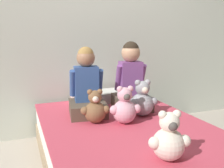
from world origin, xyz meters
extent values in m
cube|color=beige|center=(0.00, 1.11, 1.25)|extent=(8.00, 0.06, 2.50)
cube|color=#997F60|center=(0.00, 0.00, 0.09)|extent=(1.31, 2.02, 0.18)
cube|color=white|center=(0.00, 0.00, 0.27)|extent=(1.29, 1.98, 0.19)
cube|color=#C64256|center=(0.00, 0.00, 0.39)|extent=(1.30, 2.00, 0.03)
cube|color=brown|center=(-0.22, 0.46, 0.46)|extent=(0.38, 0.42, 0.12)
cube|color=#33518E|center=(-0.21, 0.52, 0.68)|extent=(0.24, 0.18, 0.32)
sphere|color=#9E7051|center=(-0.21, 0.52, 0.92)|extent=(0.17, 0.17, 0.17)
sphere|color=#A37A42|center=(-0.21, 0.52, 0.95)|extent=(0.15, 0.15, 0.15)
cylinder|color=#33518E|center=(-0.34, 0.54, 0.69)|extent=(0.08, 0.15, 0.26)
cylinder|color=#33518E|center=(-0.09, 0.50, 0.69)|extent=(0.08, 0.15, 0.26)
cube|color=brown|center=(0.23, 0.46, 0.47)|extent=(0.38, 0.38, 0.14)
cube|color=#7F4789|center=(0.24, 0.51, 0.70)|extent=(0.23, 0.19, 0.33)
sphere|color=tan|center=(0.24, 0.51, 0.95)|extent=(0.18, 0.18, 0.18)
sphere|color=#2D2319|center=(0.24, 0.51, 0.98)|extent=(0.16, 0.16, 0.16)
cylinder|color=#7F4789|center=(0.12, 0.53, 0.71)|extent=(0.08, 0.15, 0.27)
cylinder|color=#7F4789|center=(0.36, 0.50, 0.71)|extent=(0.08, 0.15, 0.27)
sphere|color=brown|center=(-0.22, 0.24, 0.49)|extent=(0.18, 0.18, 0.18)
sphere|color=brown|center=(-0.22, 0.24, 0.62)|extent=(0.11, 0.11, 0.11)
sphere|color=beige|center=(-0.23, 0.19, 0.62)|extent=(0.05, 0.05, 0.05)
sphere|color=brown|center=(-0.26, 0.25, 0.67)|extent=(0.05, 0.05, 0.05)
sphere|color=brown|center=(-0.18, 0.23, 0.67)|extent=(0.05, 0.05, 0.05)
sphere|color=brown|center=(-0.31, 0.24, 0.51)|extent=(0.07, 0.07, 0.07)
sphere|color=brown|center=(-0.14, 0.20, 0.51)|extent=(0.07, 0.07, 0.07)
sphere|color=#939399|center=(0.23, 0.25, 0.51)|extent=(0.21, 0.21, 0.21)
sphere|color=#939399|center=(0.23, 0.25, 0.66)|extent=(0.13, 0.13, 0.13)
sphere|color=beige|center=(0.22, 0.20, 0.65)|extent=(0.06, 0.06, 0.06)
sphere|color=#939399|center=(0.18, 0.26, 0.71)|extent=(0.05, 0.05, 0.05)
sphere|color=#939399|center=(0.28, 0.25, 0.71)|extent=(0.05, 0.05, 0.05)
sphere|color=#939399|center=(0.13, 0.24, 0.53)|extent=(0.08, 0.08, 0.08)
sphere|color=#939399|center=(0.33, 0.22, 0.53)|extent=(0.08, 0.08, 0.08)
sphere|color=#DBA3B2|center=(0.00, 0.14, 0.50)|extent=(0.20, 0.20, 0.20)
sphere|color=#DBA3B2|center=(0.00, 0.14, 0.64)|extent=(0.12, 0.12, 0.12)
sphere|color=#4C4742|center=(-0.01, 0.08, 0.64)|extent=(0.06, 0.06, 0.06)
sphere|color=#DBA3B2|center=(-0.04, 0.14, 0.69)|extent=(0.05, 0.05, 0.05)
sphere|color=#DBA3B2|center=(0.05, 0.13, 0.69)|extent=(0.05, 0.05, 0.05)
sphere|color=#DBA3B2|center=(-0.09, 0.13, 0.53)|extent=(0.08, 0.08, 0.08)
sphere|color=#DBA3B2|center=(0.09, 0.10, 0.53)|extent=(0.08, 0.08, 0.08)
sphere|color=silver|center=(-0.02, -0.50, 0.50)|extent=(0.19, 0.19, 0.19)
sphere|color=silver|center=(-0.02, -0.50, 0.63)|extent=(0.12, 0.12, 0.12)
sphere|color=#4C4742|center=(-0.03, -0.55, 0.63)|extent=(0.05, 0.05, 0.05)
sphere|color=silver|center=(-0.06, -0.49, 0.68)|extent=(0.05, 0.05, 0.05)
sphere|color=silver|center=(0.02, -0.51, 0.68)|extent=(0.05, 0.05, 0.05)
sphere|color=silver|center=(-0.11, -0.50, 0.52)|extent=(0.07, 0.07, 0.07)
sphere|color=silver|center=(0.07, -0.54, 0.52)|extent=(0.07, 0.07, 0.07)
cube|color=silver|center=(0.00, 0.84, 0.46)|extent=(0.54, 0.27, 0.11)
camera|label=1|loc=(-0.80, -1.56, 1.11)|focal=38.00mm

